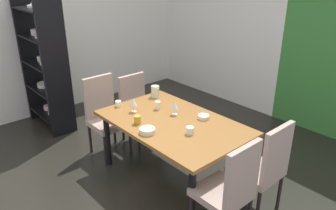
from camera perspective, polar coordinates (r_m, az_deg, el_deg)
ground_plane at (r=4.04m, az=-5.96°, el=-12.44°), size 5.22×5.68×0.02m
back_panel_interior at (r=6.18m, az=8.27°, el=13.30°), size 2.76×0.10×2.59m
left_interior_panel at (r=5.69m, az=-22.16°, el=11.00°), size 0.10×5.68×2.59m
dining_table at (r=3.68m, az=0.83°, el=-3.96°), size 1.66×1.04×0.74m
chair_left_near at (r=4.34m, az=-10.98°, el=-1.41°), size 0.44×0.44×1.04m
chair_right_far at (r=3.35m, az=16.38°, el=-10.10°), size 0.44×0.44×1.01m
chair_left_far at (r=4.60m, az=-5.33°, el=-0.03°), size 0.44×0.44×0.94m
chair_right_near at (r=2.98m, az=10.72°, el=-14.01°), size 0.44×0.44×1.02m
display_shelf at (r=5.20m, az=-20.79°, el=6.74°), size 0.91×0.38×1.98m
wine_glass_south at (r=3.85m, az=-6.03°, el=0.48°), size 0.08×0.08×0.17m
wine_glass_near_shelf at (r=3.76m, az=1.18°, el=-0.09°), size 0.08×0.08×0.16m
serving_bowl_near_window at (r=3.39m, az=-3.61°, el=-4.48°), size 0.16×0.16×0.05m
serving_bowl_north at (r=3.71m, az=6.21°, el=-2.07°), size 0.13×0.13×0.04m
cup_east at (r=3.37m, az=3.85°, el=-4.44°), size 0.08×0.08×0.08m
cup_right at (r=3.93m, az=-1.79°, el=-0.05°), size 0.07×0.07×0.10m
cup_left at (r=3.59m, az=-5.35°, el=-2.56°), size 0.07×0.07×0.09m
cup_west at (r=4.05m, az=-8.63°, el=0.23°), size 0.07×0.07×0.07m
pitcher_rear at (r=4.29m, az=-2.23°, el=2.40°), size 0.12×0.11×0.15m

